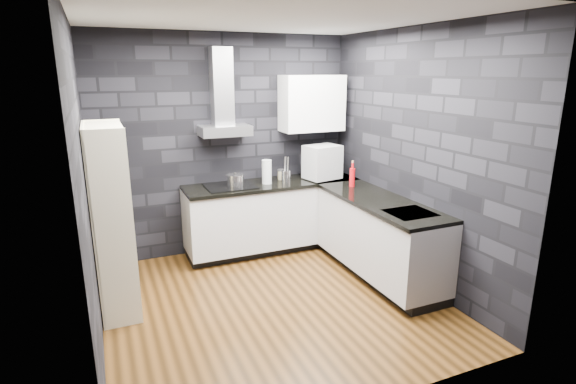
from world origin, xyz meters
TOP-DOWN VIEW (x-y plane):
  - ground at (0.00, 0.00)m, footprint 3.20×3.20m
  - ceiling at (0.00, 0.00)m, footprint 3.20×3.20m
  - wall_back at (0.00, 1.62)m, footprint 3.20×0.05m
  - wall_front at (0.00, -1.62)m, footprint 3.20×0.05m
  - wall_left at (-1.62, 0.00)m, footprint 0.05×3.20m
  - wall_right at (1.62, 0.00)m, footprint 0.05×3.20m
  - toekick_back at (0.50, 1.34)m, footprint 2.18×0.50m
  - toekick_right at (1.34, 0.10)m, footprint 0.50×1.78m
  - counter_back_cab at (0.50, 1.30)m, footprint 2.20×0.60m
  - counter_right_cab at (1.30, 0.10)m, footprint 0.60×1.80m
  - counter_back_top at (0.50, 1.29)m, footprint 2.20×0.62m
  - counter_right_top at (1.29, 0.10)m, footprint 0.62×1.80m
  - counter_corner_top at (1.30, 1.30)m, footprint 0.62×0.62m
  - hood_body at (-0.05, 1.43)m, footprint 0.60×0.34m
  - hood_chimney at (-0.05, 1.50)m, footprint 0.24×0.20m
  - upper_cabinet at (1.10, 1.43)m, footprint 0.80×0.35m
  - cooktop at (-0.05, 1.30)m, footprint 0.58×0.50m
  - sink_rim at (1.30, -0.40)m, footprint 0.44×0.40m
  - pot at (0.02, 1.29)m, footprint 0.23×0.23m
  - glass_vase at (0.41, 1.26)m, footprint 0.13×0.13m
  - storage_jar at (0.66, 1.39)m, footprint 0.12×0.12m
  - utensil_crock at (0.67, 1.26)m, footprint 0.14×0.14m
  - appliance_garage at (1.15, 1.20)m, footprint 0.48×0.41m
  - red_bottle at (1.31, 0.72)m, footprint 0.07×0.07m
  - bookshelf at (-1.42, 0.52)m, footprint 0.40×0.82m
  - fruit_bowl at (-1.42, 0.47)m, footprint 0.28×0.28m
  - book_red at (-1.42, 0.69)m, footprint 0.16×0.06m
  - book_second at (-1.44, 0.67)m, footprint 0.12×0.12m

SIDE VIEW (x-z plane):
  - ground at x=0.00m, z-range 0.00..0.00m
  - toekick_back at x=0.50m, z-range 0.00..0.10m
  - toekick_right at x=1.34m, z-range 0.00..0.10m
  - counter_back_cab at x=0.50m, z-range 0.10..0.86m
  - counter_right_cab at x=1.30m, z-range 0.10..0.86m
  - book_red at x=-1.42m, z-range 0.46..0.68m
  - book_second at x=-1.44m, z-range 0.49..0.70m
  - counter_back_top at x=0.50m, z-range 0.86..0.90m
  - counter_right_top at x=1.29m, z-range 0.86..0.90m
  - counter_corner_top at x=1.30m, z-range 0.86..0.90m
  - sink_rim at x=1.30m, z-range 0.89..0.90m
  - bookshelf at x=-1.42m, z-range 0.00..1.80m
  - cooktop at x=-0.05m, z-range 0.90..0.91m
  - fruit_bowl at x=-1.42m, z-range 0.91..0.96m
  - storage_jar at x=0.66m, z-range 0.90..1.02m
  - pot at x=0.02m, z-range 0.91..1.03m
  - utensil_crock at x=0.67m, z-range 0.90..1.05m
  - red_bottle at x=1.31m, z-range 0.90..1.12m
  - glass_vase at x=0.41m, z-range 0.90..1.20m
  - appliance_garage at x=1.15m, z-range 0.91..1.34m
  - wall_back at x=0.00m, z-range 0.00..2.70m
  - wall_front at x=0.00m, z-range 0.00..2.70m
  - wall_left at x=-1.62m, z-range 0.00..2.70m
  - wall_right at x=1.62m, z-range 0.00..2.70m
  - hood_body at x=-0.05m, z-range 1.50..1.62m
  - upper_cabinet at x=1.10m, z-range 1.50..2.20m
  - hood_chimney at x=-0.05m, z-range 1.62..2.52m
  - ceiling at x=0.00m, z-range 2.70..2.70m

